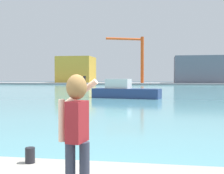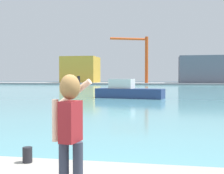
# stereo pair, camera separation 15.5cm
# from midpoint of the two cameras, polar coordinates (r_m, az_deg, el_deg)

# --- Properties ---
(ground_plane) EXTENTS (220.00, 220.00, 0.00)m
(ground_plane) POSITION_cam_midpoint_polar(r_m,az_deg,el_deg) (53.93, 7.41, -0.51)
(ground_plane) COLOR #334751
(harbor_water) EXTENTS (140.00, 100.00, 0.02)m
(harbor_water) POSITION_cam_midpoint_polar(r_m,az_deg,el_deg) (55.92, 7.49, -0.42)
(harbor_water) COLOR #599EA8
(harbor_water) RESTS_ON ground_plane
(far_shore_dock) EXTENTS (140.00, 20.00, 0.52)m
(far_shore_dock) POSITION_cam_midpoint_polar(r_m,az_deg,el_deg) (95.89, 8.32, 0.66)
(far_shore_dock) COLOR gray
(far_shore_dock) RESTS_ON ground_plane
(person_photographer) EXTENTS (0.53, 0.56, 1.74)m
(person_photographer) POSITION_cam_midpoint_polar(r_m,az_deg,el_deg) (4.11, -7.87, -7.04)
(person_photographer) COLOR #2D3342
(person_photographer) RESTS_ON quay_promenade
(harbor_bollard) EXTENTS (0.19, 0.19, 0.31)m
(harbor_bollard) POSITION_cam_midpoint_polar(r_m,az_deg,el_deg) (6.29, -16.12, -12.45)
(harbor_bollard) COLOR black
(harbor_bollard) RESTS_ON quay_promenade
(boat_moored) EXTENTS (7.42, 3.43, 2.01)m
(boat_moored) POSITION_cam_midpoint_polar(r_m,az_deg,el_deg) (31.45, 2.30, -0.83)
(boat_moored) COLOR navy
(boat_moored) RESTS_ON harbor_water
(warehouse_left) EXTENTS (11.45, 10.36, 8.62)m
(warehouse_left) POSITION_cam_midpoint_polar(r_m,az_deg,el_deg) (101.30, -6.91, 3.31)
(warehouse_left) COLOR gold
(warehouse_left) RESTS_ON far_shore_dock
(warehouse_right) EXTENTS (16.61, 9.58, 8.24)m
(warehouse_right) POSITION_cam_midpoint_polar(r_m,az_deg,el_deg) (95.95, 16.80, 3.21)
(warehouse_right) COLOR slate
(warehouse_right) RESTS_ON far_shore_dock
(port_crane) EXTENTS (11.24, 4.92, 14.20)m
(port_crane) POSITION_cam_midpoint_polar(r_m,az_deg,el_deg) (92.07, 4.81, 6.31)
(port_crane) COLOR #D84C19
(port_crane) RESTS_ON far_shore_dock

